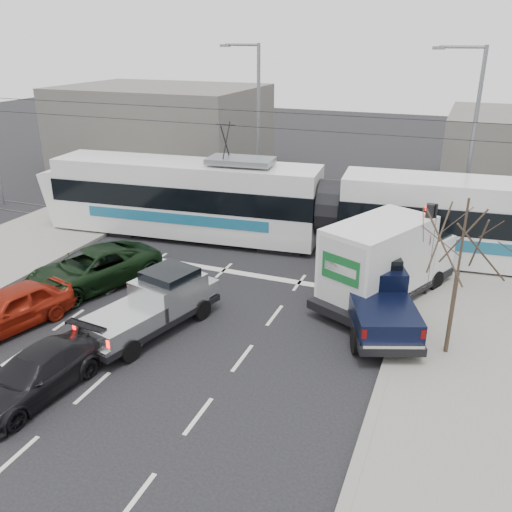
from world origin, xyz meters
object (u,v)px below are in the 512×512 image
at_px(green_car, 92,269).
at_px(traffic_signal, 430,230).
at_px(silver_pickup, 157,302).
at_px(red_car, 10,309).
at_px(dark_car, 35,374).
at_px(street_lamp_far, 255,116).
at_px(navy_pickup, 375,292).
at_px(tram, 329,210).
at_px(street_lamp_near, 469,134).
at_px(box_truck, 386,261).
at_px(bare_tree, 462,243).

bearing_deg(green_car, traffic_signal, 38.94).
height_order(silver_pickup, red_car, silver_pickup).
bearing_deg(dark_car, green_car, 120.92).
distance_m(street_lamp_far, navy_pickup, 15.74).
relative_size(street_lamp_far, tram, 0.33).
relative_size(street_lamp_near, red_car, 2.08).
bearing_deg(tram, box_truck, -57.55).
xyz_separation_m(bare_tree, traffic_signal, (-1.13, 4.00, -1.05)).
bearing_deg(traffic_signal, box_truck, -151.23).
bearing_deg(box_truck, tram, 152.52).
height_order(traffic_signal, silver_pickup, traffic_signal).
height_order(bare_tree, box_truck, bare_tree).
relative_size(traffic_signal, tram, 0.13).
relative_size(street_lamp_far, box_truck, 1.33).
bearing_deg(tram, traffic_signal, -41.99).
relative_size(navy_pickup, green_car, 1.06).
bearing_deg(bare_tree, street_lamp_far, 131.12).
relative_size(navy_pickup, dark_car, 1.34).
xyz_separation_m(traffic_signal, box_truck, (-1.38, -0.76, -1.15)).
bearing_deg(navy_pickup, street_lamp_far, 106.50).
bearing_deg(silver_pickup, street_lamp_near, 70.07).
distance_m(navy_pickup, red_car, 12.54).
bearing_deg(street_lamp_far, traffic_signal, -41.72).
height_order(bare_tree, green_car, bare_tree).
height_order(traffic_signal, street_lamp_far, street_lamp_far).
bearing_deg(bare_tree, silver_pickup, -169.42).
distance_m(navy_pickup, green_car, 11.04).
height_order(bare_tree, street_lamp_far, street_lamp_far).
bearing_deg(street_lamp_far, red_car, -97.38).
relative_size(tram, silver_pickup, 4.98).
bearing_deg(silver_pickup, traffic_signal, 49.39).
distance_m(street_lamp_near, tram, 7.50).
xyz_separation_m(tram, navy_pickup, (3.24, -6.05, -0.85)).
bearing_deg(bare_tree, navy_pickup, 151.01).
bearing_deg(tram, navy_pickup, -67.16).
distance_m(traffic_signal, box_truck, 1.95).
distance_m(traffic_signal, street_lamp_far, 14.47).
xyz_separation_m(box_truck, navy_pickup, (-0.03, -1.84, -0.46)).
height_order(street_lamp_far, silver_pickup, street_lamp_far).
bearing_deg(street_lamp_near, red_car, -132.19).
bearing_deg(street_lamp_far, bare_tree, -48.88).
bearing_deg(traffic_signal, dark_car, -132.59).
bearing_deg(street_lamp_near, tram, -143.62).
bearing_deg(bare_tree, traffic_signal, 105.76).
bearing_deg(silver_pickup, dark_car, -90.35).
xyz_separation_m(traffic_signal, street_lamp_far, (-10.66, 9.50, 2.37)).
relative_size(tram, navy_pickup, 4.76).
distance_m(street_lamp_near, street_lamp_far, 11.67).
bearing_deg(silver_pickup, box_truck, 50.52).
bearing_deg(traffic_signal, navy_pickup, -118.46).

